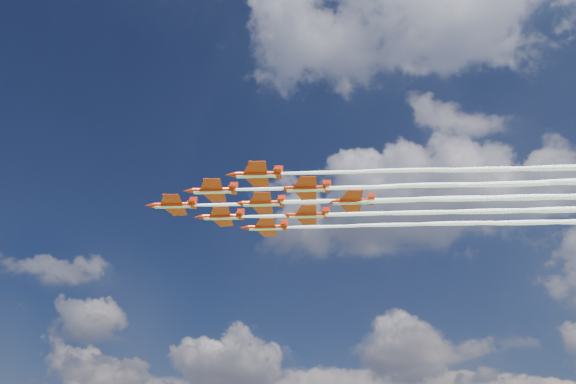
% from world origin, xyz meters
% --- Properties ---
extents(jet_lead, '(123.26, 52.78, 2.95)m').
position_xyz_m(jet_lead, '(36.93, 14.35, 82.02)').
color(jet_lead, '#BA210A').
extents(jet_row2_port, '(123.26, 52.78, 2.95)m').
position_xyz_m(jet_row2_port, '(48.64, 12.28, 82.02)').
color(jet_row2_port, '#BA210A').
extents(jet_row2_starb, '(123.26, 52.78, 2.95)m').
position_xyz_m(jet_row2_starb, '(43.97, 23.93, 82.02)').
color(jet_row2_starb, '#BA210A').
extents(jet_row3_port, '(123.26, 52.78, 2.95)m').
position_xyz_m(jet_row3_port, '(60.35, 10.22, 82.02)').
color(jet_row3_port, '#BA210A').
extents(jet_row3_centre, '(123.26, 52.78, 2.95)m').
position_xyz_m(jet_row3_centre, '(55.68, 21.87, 82.02)').
color(jet_row3_centre, '#BA210A').
extents(jet_row3_starb, '(123.26, 52.78, 2.95)m').
position_xyz_m(jet_row3_starb, '(51.01, 33.52, 82.02)').
color(jet_row3_starb, '#BA210A').
extents(jet_row4_starb, '(123.26, 52.78, 2.95)m').
position_xyz_m(jet_row4_starb, '(62.72, 31.45, 82.02)').
color(jet_row4_starb, '#BA210A').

